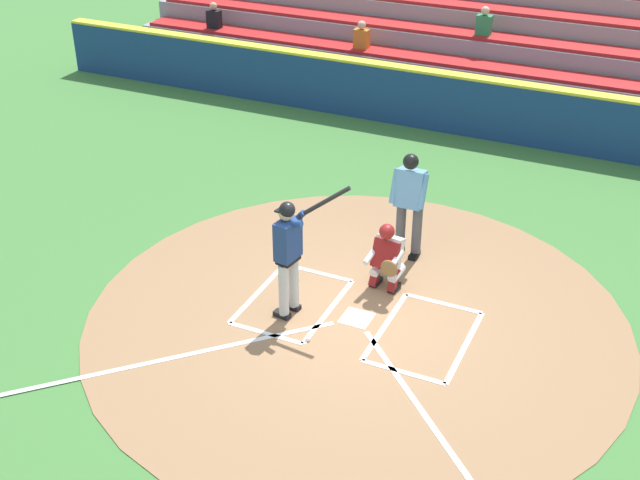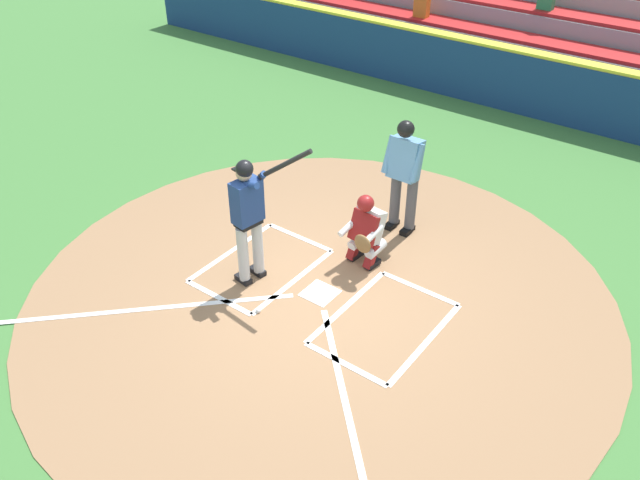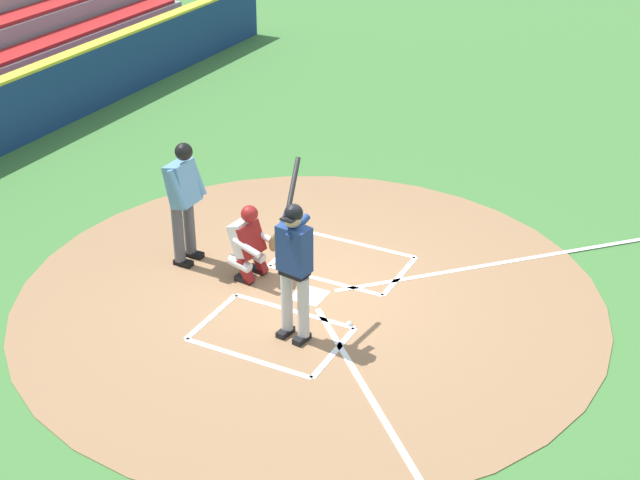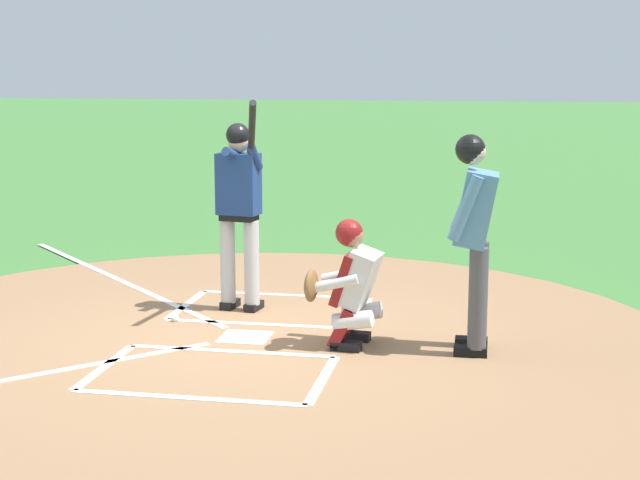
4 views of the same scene
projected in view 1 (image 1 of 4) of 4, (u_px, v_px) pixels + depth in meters
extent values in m
plane|color=#427A38|center=(357.00, 319.00, 12.48)|extent=(120.00, 120.00, 0.00)
cylinder|color=#99704C|center=(357.00, 318.00, 12.48)|extent=(8.00, 8.00, 0.01)
cube|color=white|center=(357.00, 318.00, 12.47)|extent=(0.44, 0.44, 0.01)
cube|color=white|center=(443.00, 304.00, 12.80)|extent=(1.20, 0.08, 0.01)
cube|color=white|center=(403.00, 372.00, 11.39)|extent=(1.20, 0.08, 0.01)
cube|color=white|center=(385.00, 325.00, 12.31)|extent=(0.08, 1.80, 0.01)
cube|color=white|center=(465.00, 346.00, 11.88)|extent=(0.08, 1.80, 0.01)
cube|color=white|center=(318.00, 273.00, 13.56)|extent=(1.20, 0.08, 0.01)
cube|color=white|center=(265.00, 333.00, 12.15)|extent=(1.20, 0.08, 0.01)
cube|color=white|center=(329.00, 311.00, 12.64)|extent=(0.08, 1.80, 0.01)
cube|color=white|center=(258.00, 292.00, 13.07)|extent=(0.08, 1.80, 0.01)
cube|color=white|center=(157.00, 361.00, 11.59)|extent=(3.73, 3.73, 0.01)
cube|color=white|center=(451.00, 454.00, 10.06)|extent=(3.73, 3.73, 0.01)
cylinder|color=#BCBCBC|center=(284.00, 290.00, 12.25)|extent=(0.15, 0.15, 0.84)
cube|color=black|center=(282.00, 315.00, 12.49)|extent=(0.27, 0.16, 0.09)
cylinder|color=#BCBCBC|center=(294.00, 282.00, 12.43)|extent=(0.15, 0.15, 0.84)
cube|color=black|center=(292.00, 306.00, 12.68)|extent=(0.27, 0.16, 0.09)
cube|color=black|center=(288.00, 258.00, 12.11)|extent=(0.27, 0.37, 0.10)
cube|color=navy|center=(288.00, 240.00, 11.95)|extent=(0.30, 0.43, 0.60)
sphere|color=tan|center=(286.00, 214.00, 11.75)|extent=(0.21, 0.21, 0.21)
sphere|color=black|center=(287.00, 210.00, 11.71)|extent=(0.23, 0.23, 0.23)
cube|color=black|center=(281.00, 210.00, 11.78)|extent=(0.13, 0.18, 0.02)
cylinder|color=navy|center=(290.00, 224.00, 11.78)|extent=(0.44, 0.15, 0.21)
cylinder|color=navy|center=(298.00, 218.00, 11.93)|extent=(0.28, 0.13, 0.29)
cylinder|color=black|center=(325.00, 202.00, 11.70)|extent=(0.71, 0.27, 0.53)
cylinder|color=black|center=(301.00, 215.00, 11.86)|extent=(0.09, 0.10, 0.08)
cube|color=black|center=(394.00, 288.00, 13.13)|extent=(0.15, 0.27, 0.09)
cube|color=maroon|center=(394.00, 280.00, 13.02)|extent=(0.15, 0.25, 0.37)
cylinder|color=silver|center=(397.00, 273.00, 13.05)|extent=(0.19, 0.37, 0.21)
cube|color=black|center=(376.00, 282.00, 13.27)|extent=(0.15, 0.27, 0.09)
cube|color=maroon|center=(375.00, 275.00, 13.16)|extent=(0.15, 0.25, 0.37)
cylinder|color=silver|center=(378.00, 267.00, 13.20)|extent=(0.19, 0.37, 0.21)
cube|color=silver|center=(389.00, 251.00, 12.96)|extent=(0.44, 0.40, 0.52)
cube|color=maroon|center=(385.00, 254.00, 12.88)|extent=(0.44, 0.26, 0.46)
sphere|color=#9E7051|center=(387.00, 232.00, 12.73)|extent=(0.21, 0.21, 0.21)
sphere|color=maroon|center=(387.00, 232.00, 12.70)|extent=(0.24, 0.24, 0.24)
cylinder|color=silver|center=(395.00, 261.00, 12.76)|extent=(0.14, 0.46, 0.20)
cylinder|color=silver|center=(372.00, 254.00, 12.94)|extent=(0.14, 0.46, 0.20)
ellipsoid|color=brown|center=(389.00, 268.00, 12.62)|extent=(0.29, 0.13, 0.28)
cylinder|color=#4C4C51|center=(417.00, 229.00, 13.78)|extent=(0.16, 0.16, 0.86)
cube|color=black|center=(414.00, 255.00, 13.97)|extent=(0.13, 0.28, 0.09)
cylinder|color=#4C4C51|center=(401.00, 226.00, 13.88)|extent=(0.16, 0.16, 0.86)
cube|color=black|center=(398.00, 252.00, 14.07)|extent=(0.13, 0.28, 0.09)
cube|color=#5B8EB7|center=(410.00, 188.00, 13.43)|extent=(0.44, 0.37, 0.66)
sphere|color=beige|center=(411.00, 162.00, 13.16)|extent=(0.22, 0.22, 0.22)
sphere|color=black|center=(411.00, 162.00, 13.13)|extent=(0.25, 0.25, 0.25)
cylinder|color=#5B8EB7|center=(423.00, 191.00, 13.26)|extent=(0.10, 0.29, 0.56)
cylinder|color=#5B8EB7|center=(395.00, 186.00, 13.43)|extent=(0.10, 0.29, 0.56)
sphere|color=white|center=(308.00, 339.00, 11.98)|extent=(0.07, 0.07, 0.07)
cube|color=navy|center=(492.00, 110.00, 18.06)|extent=(22.00, 0.36, 1.25)
cube|color=yellow|center=(495.00, 81.00, 17.74)|extent=(22.00, 0.32, 0.06)
cube|color=gray|center=(502.00, 112.00, 19.07)|extent=(20.00, 0.85, 0.45)
cube|color=red|center=(503.00, 101.00, 18.94)|extent=(19.60, 0.72, 0.08)
cube|color=gray|center=(512.00, 90.00, 19.63)|extent=(20.00, 0.85, 0.90)
cube|color=red|center=(515.00, 70.00, 19.38)|extent=(19.60, 0.72, 0.08)
cube|color=gray|center=(522.00, 70.00, 20.18)|extent=(20.00, 0.85, 1.35)
cube|color=red|center=(525.00, 41.00, 19.82)|extent=(19.60, 0.72, 0.08)
cube|color=gray|center=(531.00, 51.00, 20.74)|extent=(20.00, 0.85, 1.80)
cube|color=red|center=(536.00, 13.00, 20.27)|extent=(19.60, 0.72, 0.08)
cube|color=gray|center=(539.00, 33.00, 21.29)|extent=(20.00, 0.85, 2.25)
cube|color=gray|center=(548.00, 16.00, 21.85)|extent=(20.00, 0.85, 2.70)
cube|color=#2D844C|center=(484.00, 25.00, 20.02)|extent=(0.36, 0.22, 0.46)
sphere|color=beige|center=(485.00, 11.00, 19.85)|extent=(0.20, 0.20, 0.20)
cube|color=orange|center=(361.00, 39.00, 20.58)|extent=(0.36, 0.22, 0.46)
sphere|color=beige|center=(362.00, 25.00, 20.41)|extent=(0.20, 0.20, 0.20)
cube|color=black|center=(214.00, 19.00, 22.09)|extent=(0.36, 0.22, 0.46)
sphere|color=tan|center=(213.00, 6.00, 21.92)|extent=(0.20, 0.20, 0.20)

